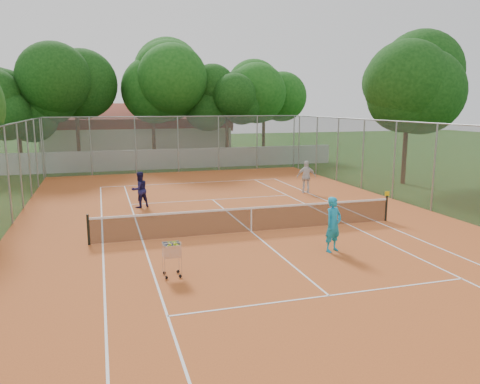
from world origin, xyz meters
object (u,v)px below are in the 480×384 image
object	(u,v)px
tennis_net	(251,219)
player_far_right	(306,177)
player_near	(333,224)
player_far_left	(140,190)
ball_hopper	(172,258)
clubhouse	(136,133)

from	to	relation	value
tennis_net	player_far_right	xyz separation A→B (m)	(5.39, 6.76, 0.40)
player_near	player_far_left	world-z (taller)	player_near
tennis_net	player_far_left	size ratio (longest dim) A/B	6.96
player_far_left	ball_hopper	bearing A→B (deg)	65.91
player_far_left	player_far_right	distance (m)	9.17
tennis_net	player_near	size ratio (longest dim) A/B	6.48
tennis_net	player_far_right	size ratio (longest dim) A/B	6.64
player_near	player_far_left	size ratio (longest dim) A/B	1.07
tennis_net	player_far_left	distance (m)	6.75
player_far_left	clubhouse	bearing A→B (deg)	-118.79
player_near	tennis_net	bearing A→B (deg)	97.71
tennis_net	clubhouse	distance (m)	29.12
clubhouse	player_near	world-z (taller)	clubhouse
player_far_left	ball_hopper	size ratio (longest dim) A/B	1.61
player_far_right	player_far_left	bearing A→B (deg)	23.30
player_far_left	ball_hopper	world-z (taller)	player_far_left
tennis_net	player_far_right	distance (m)	8.66
player_near	ball_hopper	bearing A→B (deg)	165.29
ball_hopper	tennis_net	bearing A→B (deg)	51.48
tennis_net	player_far_right	bearing A→B (deg)	51.42
player_far_right	tennis_net	bearing A→B (deg)	67.62
clubhouse	ball_hopper	world-z (taller)	clubhouse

